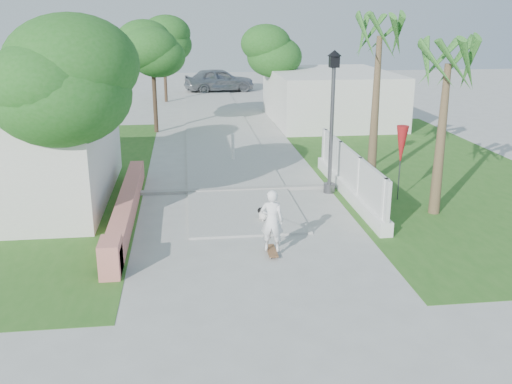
{
  "coord_description": "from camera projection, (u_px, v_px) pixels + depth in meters",
  "views": [
    {
      "loc": [
        -1.55,
        -11.48,
        5.47
      ],
      "look_at": [
        0.15,
        2.34,
        1.1
      ],
      "focal_mm": 40.0,
      "sensor_mm": 36.0,
      "label": 1
    }
  ],
  "objects": [
    {
      "name": "path_strip",
      "position": [
        214.0,
        116.0,
        31.62
      ],
      "size": [
        3.2,
        36.0,
        0.06
      ],
      "primitive_type": "cube",
      "color": "#B7B7B2",
      "rests_on": "ground"
    },
    {
      "name": "tree_path_right",
      "position": [
        272.0,
        52.0,
        30.94
      ],
      "size": [
        3.0,
        3.0,
        4.79
      ],
      "color": "#4C3826",
      "rests_on": "ground"
    },
    {
      "name": "bollard",
      "position": [
        233.0,
        146.0,
        22.01
      ],
      "size": [
        0.14,
        0.14,
        1.09
      ],
      "color": "white",
      "rests_on": "ground"
    },
    {
      "name": "ground",
      "position": [
        262.0,
        270.0,
        12.69
      ],
      "size": [
        90.0,
        90.0,
        0.0
      ],
      "primitive_type": "plane",
      "color": "#B7B7B2",
      "rests_on": "ground"
    },
    {
      "name": "tree_path_far",
      "position": [
        164.0,
        41.0,
        35.82
      ],
      "size": [
        3.2,
        3.2,
        5.17
      ],
      "color": "#4C3826",
      "rests_on": "ground"
    },
    {
      "name": "tree_left_mid",
      "position": [
        66.0,
        75.0,
        19.03
      ],
      "size": [
        3.2,
        3.2,
        4.85
      ],
      "color": "#4C3826",
      "rests_on": "ground"
    },
    {
      "name": "pink_wall",
      "position": [
        125.0,
        211.0,
        15.57
      ],
      "size": [
        0.45,
        8.2,
        0.8
      ],
      "color": "tan",
      "rests_on": "ground"
    },
    {
      "name": "grass_left",
      "position": [
        28.0,
        181.0,
        19.44
      ],
      "size": [
        8.0,
        20.0,
        0.01
      ],
      "primitive_type": "cube",
      "color": "#2E631F",
      "rests_on": "ground"
    },
    {
      "name": "dog",
      "position": [
        263.0,
        214.0,
        15.63
      ],
      "size": [
        0.35,
        0.52,
        0.37
      ],
      "rotation": [
        0.0,
        0.0,
        0.3
      ],
      "color": "white",
      "rests_on": "ground"
    },
    {
      "name": "patio_umbrella",
      "position": [
        401.0,
        146.0,
        17.0
      ],
      "size": [
        0.36,
        0.36,
        2.3
      ],
      "color": "#59595E",
      "rests_on": "ground"
    },
    {
      "name": "street_lamp",
      "position": [
        332.0,
        117.0,
        17.51
      ],
      "size": [
        0.44,
        0.44,
        4.44
      ],
      "color": "#59595E",
      "rests_on": "ground"
    },
    {
      "name": "grass_right",
      "position": [
        421.0,
        168.0,
        21.08
      ],
      "size": [
        8.0,
        20.0,
        0.01
      ],
      "primitive_type": "cube",
      "color": "#2E631F",
      "rests_on": "ground"
    },
    {
      "name": "parked_car",
      "position": [
        219.0,
        80.0,
        41.53
      ],
      "size": [
        5.3,
        2.94,
        1.71
      ],
      "primitive_type": "imported",
      "rotation": [
        0.0,
        0.0,
        1.76
      ],
      "color": "#AEB1B6",
      "rests_on": "ground"
    },
    {
      "name": "building_right",
      "position": [
        330.0,
        96.0,
        30.04
      ],
      "size": [
        6.0,
        8.0,
        2.6
      ],
      "primitive_type": "cube",
      "color": "silver",
      "rests_on": "ground"
    },
    {
      "name": "palm_near",
      "position": [
        447.0,
        73.0,
        15.17
      ],
      "size": [
        1.8,
        1.8,
        4.7
      ],
      "color": "brown",
      "rests_on": "ground"
    },
    {
      "name": "tree_left_near",
      "position": [
        64.0,
        84.0,
        13.84
      ],
      "size": [
        3.6,
        3.6,
        5.28
      ],
      "color": "#4C3826",
      "rests_on": "ground"
    },
    {
      "name": "lattice_fence",
      "position": [
        349.0,
        180.0,
        17.66
      ],
      "size": [
        0.35,
        7.0,
        1.5
      ],
      "color": "white",
      "rests_on": "ground"
    },
    {
      "name": "palm_far",
      "position": [
        379.0,
        46.0,
        18.04
      ],
      "size": [
        1.8,
        1.8,
        5.3
      ],
      "color": "brown",
      "rests_on": "ground"
    },
    {
      "name": "curb",
      "position": [
        237.0,
        190.0,
        18.35
      ],
      "size": [
        6.5,
        0.25,
        0.1
      ],
      "primitive_type": "cube",
      "color": "#999993",
      "rests_on": "ground"
    },
    {
      "name": "tree_path_left",
      "position": [
        153.0,
        51.0,
        26.33
      ],
      "size": [
        3.4,
        3.4,
        5.23
      ],
      "color": "#4C3826",
      "rests_on": "ground"
    },
    {
      "name": "skateboarder",
      "position": [
        265.0,
        214.0,
        14.11
      ],
      "size": [
        0.63,
        2.79,
        1.59
      ],
      "rotation": [
        0.0,
        0.0,
        2.85
      ],
      "color": "brown",
      "rests_on": "ground"
    }
  ]
}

